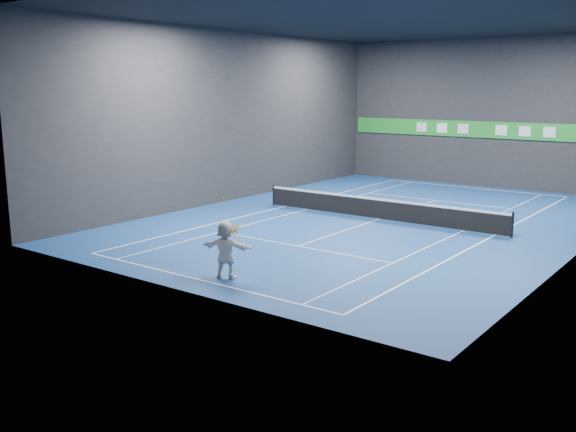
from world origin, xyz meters
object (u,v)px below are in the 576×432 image
Objects in this scene: player at (226,250)px; tennis_ball at (223,198)px; tennis_net at (378,208)px; tennis_racket at (235,230)px.

tennis_ball reaches higher than player.
player is at bearing -86.92° from tennis_net.
tennis_racket is at bearing -85.03° from tennis_net.
tennis_ball is at bearing 167.41° from tennis_racket.
tennis_net is (-0.35, 11.01, -2.02)m from tennis_ball.
tennis_ball is (-0.25, 0.19, 1.63)m from player.
tennis_ball is 0.15× the size of tennis_racket.
tennis_net is (-0.60, 11.20, -0.39)m from player.
tennis_racket is (0.37, 0.05, 0.70)m from player.
tennis_ball is 1.12m from tennis_racket.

